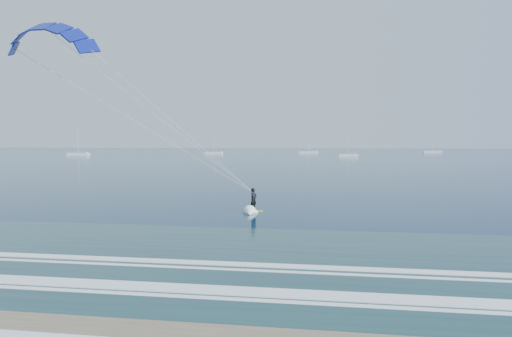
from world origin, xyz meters
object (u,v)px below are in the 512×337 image
object	(u,v)px
sailboat_0	(78,154)
sailboat_2	(308,152)
sailboat_3	(348,155)
kitesurfer_rig	(151,112)
sailboat_4	(432,152)
sailboat_1	(214,153)

from	to	relation	value
sailboat_0	sailboat_2	bearing A→B (deg)	27.61
sailboat_2	sailboat_3	world-z (taller)	sailboat_2
kitesurfer_rig	sailboat_3	bearing A→B (deg)	81.43
sailboat_0	sailboat_4	size ratio (longest dim) A/B	1.03
sailboat_0	sailboat_3	bearing A→B (deg)	-1.53
sailboat_3	sailboat_1	bearing A→B (deg)	153.35
kitesurfer_rig	sailboat_3	xyz separation A→B (m)	(23.23, 154.12, -7.92)
sailboat_3	sailboat_4	bearing A→B (deg)	58.37
kitesurfer_rig	sailboat_1	size ratio (longest dim) A/B	1.84
sailboat_4	sailboat_1	bearing A→B (deg)	-156.29
sailboat_0	sailboat_1	world-z (taller)	sailboat_0
sailboat_1	kitesurfer_rig	bearing A→B (deg)	-77.50
kitesurfer_rig	sailboat_3	size ratio (longest dim) A/B	2.16
sailboat_3	sailboat_2	bearing A→B (deg)	107.98
kitesurfer_rig	sailboat_2	bearing A→B (deg)	88.71
sailboat_2	sailboat_3	size ratio (longest dim) A/B	1.29
kitesurfer_rig	sailboat_0	distance (m)	185.41
sailboat_1	sailboat_4	distance (m)	126.56
sailboat_2	sailboat_1	bearing A→B (deg)	-152.08
sailboat_1	sailboat_4	xyz separation A→B (m)	(115.89, 50.88, 0.01)
kitesurfer_rig	sailboat_0	bearing A→B (deg)	121.85
kitesurfer_rig	sailboat_3	world-z (taller)	kitesurfer_rig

